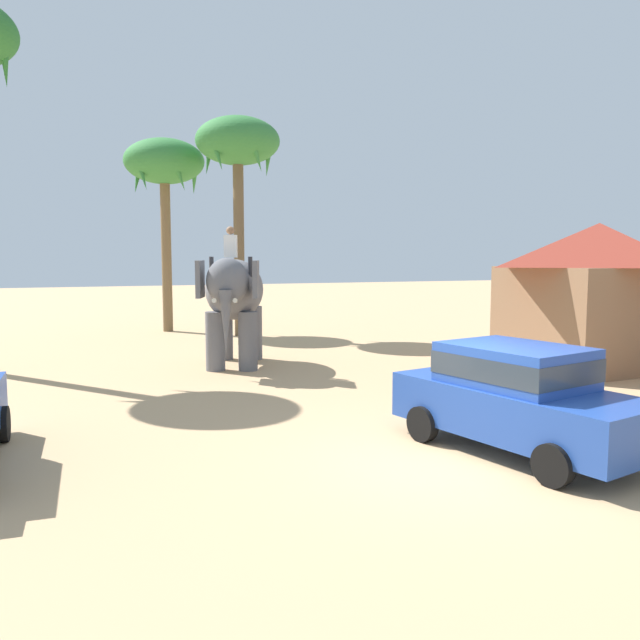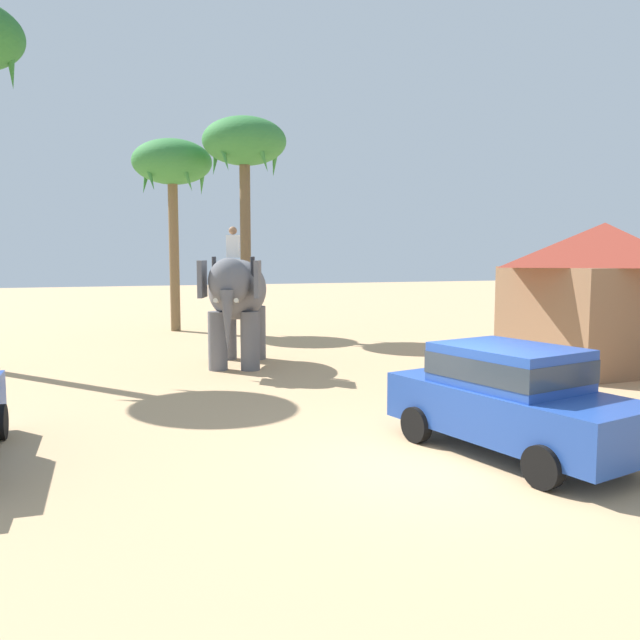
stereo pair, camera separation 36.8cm
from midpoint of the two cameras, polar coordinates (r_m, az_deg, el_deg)
ground_plane at (r=10.02m, az=12.18°, el=-12.40°), size 120.00×120.00×0.00m
car_sedan_foreground at (r=10.53m, az=17.62°, el=-6.42°), size 2.58×4.38×1.70m
elephant_with_mahout at (r=18.01m, az=-6.87°, el=2.18°), size 2.66×4.01×3.88m
palm_tree_behind_elephant at (r=27.17m, az=-12.68°, el=13.17°), size 3.20×3.20×7.79m
palm_tree_near_hut at (r=25.30m, az=-6.34°, el=15.04°), size 3.20×3.20×8.35m
roadside_hut at (r=19.25m, az=24.40°, el=2.34°), size 5.16×4.39×4.00m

